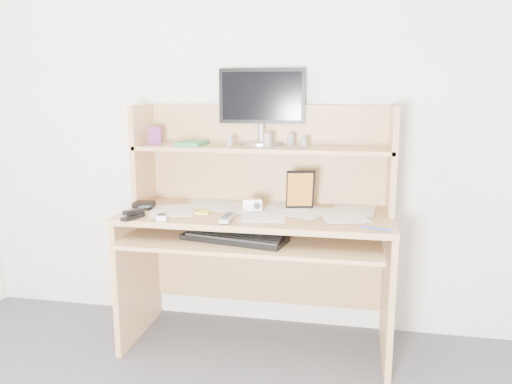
% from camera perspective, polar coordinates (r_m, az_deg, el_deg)
% --- Properties ---
extents(back_wall, '(3.60, 0.04, 2.50)m').
position_cam_1_polar(back_wall, '(2.86, 1.31, 8.96)').
color(back_wall, white).
rests_on(back_wall, floor).
extents(desk, '(1.40, 0.70, 1.30)m').
position_cam_1_polar(desk, '(2.70, 0.40, -3.09)').
color(desk, tan).
rests_on(desk, floor).
extents(paper_clutter, '(1.32, 0.54, 0.01)m').
position_cam_1_polar(paper_clutter, '(2.61, 0.08, -2.27)').
color(paper_clutter, silver).
rests_on(paper_clutter, desk).
extents(keyboard, '(0.54, 0.28, 0.04)m').
position_cam_1_polar(keyboard, '(2.46, -2.51, -5.18)').
color(keyboard, black).
rests_on(keyboard, desk).
extents(tv_remote, '(0.05, 0.17, 0.02)m').
position_cam_1_polar(tv_remote, '(2.45, -3.31, -2.94)').
color(tv_remote, '#A3A39E').
rests_on(tv_remote, paper_clutter).
extents(flip_phone, '(0.07, 0.11, 0.02)m').
position_cam_1_polar(flip_phone, '(2.50, -10.68, -2.69)').
color(flip_phone, '#B6B6B8').
rests_on(flip_phone, paper_clutter).
extents(stapler, '(0.08, 0.14, 0.04)m').
position_cam_1_polar(stapler, '(2.54, -13.89, -2.44)').
color(stapler, black).
rests_on(stapler, paper_clutter).
extents(wallet, '(0.12, 0.10, 0.03)m').
position_cam_1_polar(wallet, '(2.77, -12.69, -1.40)').
color(wallet, black).
rests_on(wallet, paper_clutter).
extents(sticky_note_pad, '(0.07, 0.07, 0.01)m').
position_cam_1_polar(sticky_note_pad, '(2.61, -6.09, -2.31)').
color(sticky_note_pad, gold).
rests_on(sticky_note_pad, desk).
extents(digital_camera, '(0.10, 0.06, 0.06)m').
position_cam_1_polar(digital_camera, '(2.62, -0.40, -1.49)').
color(digital_camera, '#B7B7B9').
rests_on(digital_camera, paper_clutter).
extents(game_case, '(0.15, 0.05, 0.21)m').
position_cam_1_polar(game_case, '(2.66, 5.07, 0.29)').
color(game_case, black).
rests_on(game_case, paper_clutter).
extents(blue_pen, '(0.13, 0.05, 0.01)m').
position_cam_1_polar(blue_pen, '(2.33, 13.57, -4.06)').
color(blue_pen, blue).
rests_on(blue_pen, paper_clutter).
extents(card_box, '(0.07, 0.03, 0.10)m').
position_cam_1_polar(card_box, '(2.84, -11.48, 6.31)').
color(card_box, maroon).
rests_on(card_box, desk).
extents(shelf_book, '(0.15, 0.20, 0.02)m').
position_cam_1_polar(shelf_book, '(2.79, -7.38, 5.53)').
color(shelf_book, '#327E44').
rests_on(shelf_book, desk).
extents(chip_stack_a, '(0.05, 0.05, 0.05)m').
position_cam_1_polar(chip_stack_a, '(2.71, -2.99, 5.78)').
color(chip_stack_a, black).
rests_on(chip_stack_a, desk).
extents(chip_stack_b, '(0.06, 0.06, 0.07)m').
position_cam_1_polar(chip_stack_b, '(2.68, 1.30, 5.98)').
color(chip_stack_b, white).
rests_on(chip_stack_b, desk).
extents(chip_stack_c, '(0.04, 0.04, 0.05)m').
position_cam_1_polar(chip_stack_c, '(2.68, 5.45, 5.68)').
color(chip_stack_c, black).
rests_on(chip_stack_c, desk).
extents(chip_stack_d, '(0.05, 0.05, 0.07)m').
position_cam_1_polar(chip_stack_d, '(2.72, 3.98, 5.99)').
color(chip_stack_d, white).
rests_on(chip_stack_d, desk).
extents(monitor, '(0.48, 0.24, 0.42)m').
position_cam_1_polar(monitor, '(2.81, 0.66, 10.01)').
color(monitor, '#9C9BA0').
rests_on(monitor, desk).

